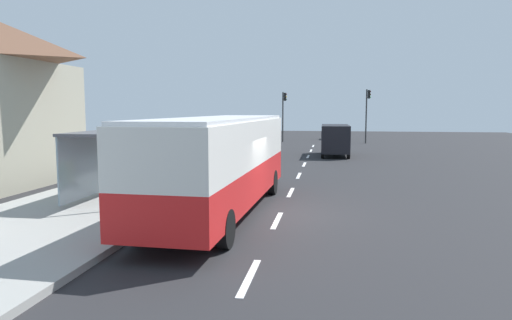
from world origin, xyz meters
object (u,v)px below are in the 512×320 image
(bus, at_px, (220,159))
(traffic_light_near_side, at_px, (367,108))
(recycling_bin_green, at_px, (181,178))
(recycling_bin_yellow, at_px, (186,176))
(white_van, at_px, (335,138))
(sedan_near, at_px, (334,132))
(bus_shelter, at_px, (101,147))
(traffic_light_far_side, at_px, (284,109))
(recycling_bin_red, at_px, (175,180))

(bus, xyz_separation_m, traffic_light_near_side, (7.21, 33.74, 1.77))
(recycling_bin_green, bearing_deg, recycling_bin_yellow, 90.00)
(bus, xyz_separation_m, recycling_bin_green, (-2.49, 3.39, -1.19))
(white_van, xyz_separation_m, sedan_near, (0.10, 19.67, -0.55))
(bus, height_order, recycling_bin_green, bus)
(bus, height_order, bus_shelter, bus)
(recycling_bin_yellow, bearing_deg, bus_shelter, -124.98)
(sedan_near, relative_size, traffic_light_near_side, 0.81)
(sedan_near, relative_size, traffic_light_far_side, 0.84)
(recycling_bin_green, relative_size, recycling_bin_yellow, 1.00)
(white_van, distance_m, recycling_bin_green, 18.11)
(recycling_bin_red, relative_size, traffic_light_near_side, 0.17)
(recycling_bin_yellow, height_order, bus_shelter, bus_shelter)
(sedan_near, relative_size, recycling_bin_yellow, 4.65)
(recycling_bin_green, relative_size, traffic_light_far_side, 0.18)
(white_van, relative_size, recycling_bin_red, 5.50)
(traffic_light_near_side, xyz_separation_m, traffic_light_far_side, (-8.60, 0.80, -0.12))
(white_van, height_order, recycling_bin_yellow, white_van)
(recycling_bin_yellow, bearing_deg, bus, -58.70)
(traffic_light_near_side, distance_m, bus_shelter, 34.93)
(white_van, relative_size, recycling_bin_green, 5.50)
(white_van, bearing_deg, recycling_bin_yellow, -111.53)
(bus, bearing_deg, recycling_bin_yellow, 121.30)
(recycling_bin_red, xyz_separation_m, traffic_light_near_side, (9.69, 31.04, 2.96))
(bus, bearing_deg, recycling_bin_green, 126.25)
(recycling_bin_yellow, xyz_separation_m, traffic_light_near_side, (9.69, 29.64, 2.96))
(traffic_light_far_side, bearing_deg, recycling_bin_yellow, -92.06)
(traffic_light_near_side, bearing_deg, recycling_bin_yellow, -108.11)
(sedan_near, relative_size, recycling_bin_green, 4.65)
(sedan_near, bearing_deg, bus, -95.73)
(recycling_bin_green, height_order, traffic_light_far_side, traffic_light_far_side)
(recycling_bin_red, distance_m, recycling_bin_yellow, 1.40)
(sedan_near, height_order, recycling_bin_yellow, sedan_near)
(recycling_bin_green, bearing_deg, bus_shelter, -131.95)
(bus, height_order, recycling_bin_red, bus)
(recycling_bin_red, bearing_deg, recycling_bin_yellow, 90.00)
(traffic_light_near_side, bearing_deg, white_van, -103.79)
(sedan_near, bearing_deg, recycling_bin_red, -99.89)
(recycling_bin_green, distance_m, traffic_light_far_side, 31.29)
(sedan_near, distance_m, traffic_light_far_side, 8.14)
(recycling_bin_green, bearing_deg, recycling_bin_red, -90.00)
(recycling_bin_green, relative_size, traffic_light_near_side, 0.17)
(bus, distance_m, traffic_light_far_side, 34.61)
(white_van, distance_m, recycling_bin_red, 18.76)
(white_van, height_order, sedan_near, white_van)
(bus, relative_size, traffic_light_near_side, 2.02)
(traffic_light_far_side, xyz_separation_m, bus_shelter, (-3.31, -33.61, -1.40))
(traffic_light_near_side, bearing_deg, recycling_bin_red, -107.34)
(recycling_bin_red, relative_size, recycling_bin_yellow, 1.00)
(bus, xyz_separation_m, bus_shelter, (-4.70, 0.93, 0.25))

